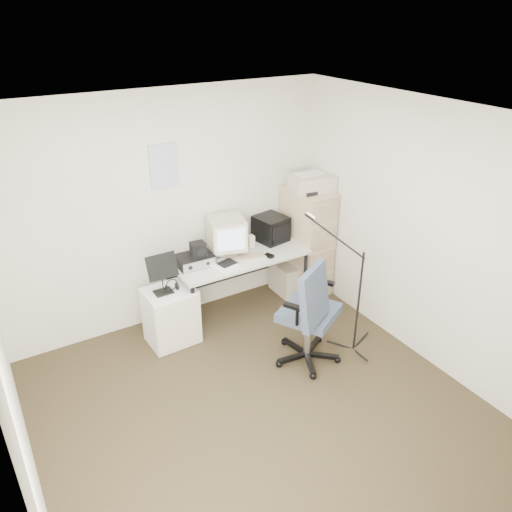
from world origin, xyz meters
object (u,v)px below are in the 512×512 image
filing_cabinet (307,241)px  desk (239,283)px  office_chair (309,311)px  side_cart (171,316)px

filing_cabinet → desk: size_ratio=0.87×
office_chair → side_cart: bearing=106.8°
filing_cabinet → office_chair: bearing=-125.2°
filing_cabinet → office_chair: (-0.81, -1.14, -0.08)m
office_chair → side_cart: size_ratio=1.86×
filing_cabinet → side_cart: bearing=-174.9°
office_chair → side_cart: office_chair is taller
filing_cabinet → desk: filing_cabinet is taller
filing_cabinet → side_cart: filing_cabinet is taller
desk → side_cart: size_ratio=2.43×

